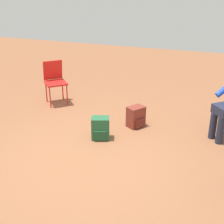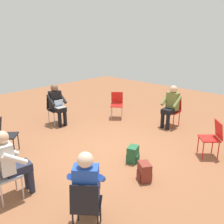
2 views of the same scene
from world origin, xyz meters
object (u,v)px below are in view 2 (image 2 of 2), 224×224
object	(u,v)px
chair_south	(173,109)
backpack_by_empty_chair	(144,173)
person_in_white	(11,160)
person_in_olive	(171,104)
chair_southeast	(117,103)
person_with_laptop	(57,102)
person_in_blue	(87,184)
chair_southwest	(213,136)
chair_northwest	(86,204)
backpack_near_laptop_user	(133,155)
chair_northeast	(4,133)
chair_north	(2,174)
chair_east	(55,107)

from	to	relation	value
chair_south	backpack_by_empty_chair	size ratio (longest dim) A/B	2.36
person_in_white	person_in_olive	bearing A→B (deg)	94.48
chair_southeast	person_with_laptop	bearing A→B (deg)	23.28
person_in_white	chair_southeast	bearing A→B (deg)	116.26
person_in_blue	person_with_laptop	bearing A→B (deg)	110.71
chair_southwest	chair_southeast	bearing A→B (deg)	38.07
person_with_laptop	chair_south	bearing A→B (deg)	136.70
person_in_white	chair_northwest	bearing A→B (deg)	17.12
backpack_near_laptop_user	person_with_laptop	bearing A→B (deg)	-4.63
chair_northeast	chair_north	world-z (taller)	same
person_with_laptop	person_in_olive	size ratio (longest dim) A/B	1.00
chair_southeast	person_in_white	xyz separation A→B (m)	(-1.53, 4.31, 0.20)
person_in_olive	backpack_by_empty_chair	world-z (taller)	person_in_olive
person_in_olive	person_with_laptop	bearing A→B (deg)	39.56
chair_south	chair_northeast	distance (m)	4.72
chair_northwest	backpack_by_empty_chair	world-z (taller)	chair_northwest
person_with_laptop	backpack_near_laptop_user	world-z (taller)	person_with_laptop
chair_southwest	backpack_near_laptop_user	bearing A→B (deg)	98.64
chair_east	chair_south	bearing A→B (deg)	134.75
chair_east	chair_northeast	bearing A→B (deg)	28.75
chair_south	backpack_by_empty_chair	bearing A→B (deg)	110.50
chair_east	chair_north	xyz separation A→B (m)	(-2.57, 2.77, 0.00)
person_in_white	backpack_near_laptop_user	distance (m)	2.51
chair_northeast	chair_southeast	world-z (taller)	same
chair_south	chair_north	size ratio (longest dim) A/B	1.00
chair_southwest	person_with_laptop	distance (m)	4.45
chair_east	chair_northwest	xyz separation A→B (m)	(-4.14, 2.32, 0.00)
person_in_blue	chair_southwest	bearing A→B (deg)	42.96
chair_north	person_in_white	bearing A→B (deg)	90.00
chair_east	person_in_olive	xyz separation A→B (m)	(-2.78, -2.18, 0.20)
chair_southwest	person_in_blue	distance (m)	3.39
chair_southwest	chair_northwest	world-z (taller)	same
chair_south	person_in_white	size ratio (longest dim) A/B	0.69
chair_south	chair_north	distance (m)	5.12
chair_northeast	person_in_olive	size ratio (longest dim) A/B	0.69
backpack_by_empty_chair	chair_east	bearing A→B (deg)	-9.74
chair_southwest	backpack_near_laptop_user	size ratio (longest dim) A/B	2.36
person_in_olive	backpack_by_empty_chair	xyz separation A→B (m)	(-1.16, 2.85, -0.54)
chair_east	person_in_blue	distance (m)	4.60
chair_southeast	person_in_blue	world-z (taller)	person_in_blue
person_in_blue	chair_north	bearing A→B (deg)	161.62
chair_east	chair_north	bearing A→B (deg)	47.34
chair_southeast	chair_northwest	bearing A→B (deg)	88.15
person_in_white	chair_south	bearing A→B (deg)	94.58
chair_northwest	chair_north	bearing A→B (deg)	156.09
chair_north	person_in_olive	distance (m)	4.96
person_with_laptop	backpack_by_empty_chair	xyz separation A→B (m)	(-3.76, 0.66, -0.53)
chair_north	person_in_olive	world-z (taller)	person_in_olive
chair_south	person_in_olive	distance (m)	0.26
person_in_white	chair_northeast	bearing A→B (deg)	166.62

